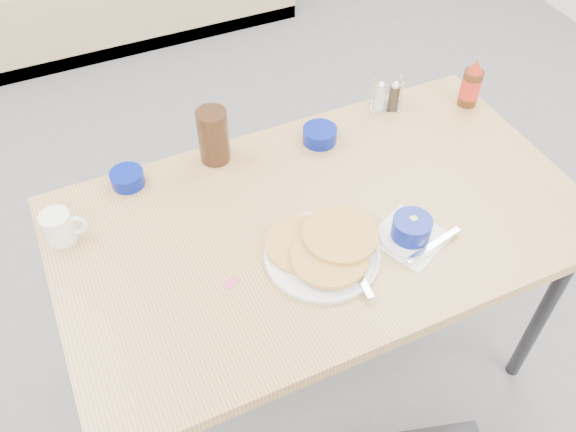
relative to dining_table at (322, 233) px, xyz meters
name	(u,v)px	position (x,y,z in m)	size (l,w,h in m)	color
ground	(347,423)	(0.00, -0.25, -0.70)	(6.00, 6.00, 0.00)	slate
dining_table	(322,233)	(0.00, 0.00, 0.00)	(1.40, 0.80, 0.76)	tan
pancake_plate	(323,250)	(-0.06, -0.11, 0.08)	(0.30, 0.31, 0.05)	white
coffee_mug	(60,227)	(-0.64, 0.21, 0.11)	(0.11, 0.08, 0.09)	white
grits_setting	(411,231)	(0.17, -0.16, 0.09)	(0.23, 0.22, 0.07)	white
creamer_bowl	(127,178)	(-0.44, 0.34, 0.08)	(0.09, 0.09, 0.04)	navy
butter_bowl	(320,135)	(0.13, 0.28, 0.08)	(0.10, 0.10, 0.05)	navy
amber_tumbler	(213,136)	(-0.18, 0.34, 0.14)	(0.09, 0.09, 0.16)	#321C10
condiment_caddy	(387,97)	(0.39, 0.34, 0.10)	(0.11, 0.09, 0.12)	silver
syrup_bottle	(471,85)	(0.64, 0.25, 0.13)	(0.06, 0.06, 0.16)	#47230F
sugar_wrapper	(231,283)	(-0.30, -0.10, 0.06)	(0.04, 0.02, 0.00)	#D2466E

